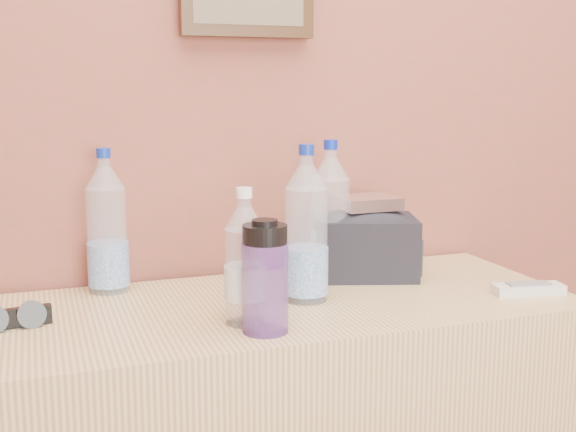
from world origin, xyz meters
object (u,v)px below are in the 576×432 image
object	(u,v)px
sunglasses	(12,318)
foil_packet	(367,202)
ac_remote	(528,289)
toiletry_bag	(365,243)
pet_large_b	(107,229)
nalgene_bottle	(265,277)
pet_large_c	(330,218)
pet_large_d	(306,232)
pet_small	(245,264)

from	to	relation	value
sunglasses	foil_packet	bearing A→B (deg)	1.46
ac_remote	sunglasses	bearing A→B (deg)	-176.04
ac_remote	toiletry_bag	distance (m)	0.37
pet_large_b	ac_remote	size ratio (longest dim) A/B	2.05
nalgene_bottle	foil_packet	world-z (taller)	nalgene_bottle
pet_large_b	pet_large_c	size ratio (longest dim) A/B	0.97
pet_large_b	nalgene_bottle	world-z (taller)	pet_large_b
foil_packet	pet_large_b	bearing A→B (deg)	174.24
pet_large_d	nalgene_bottle	xyz separation A→B (m)	(-0.14, -0.16, -0.04)
nalgene_bottle	sunglasses	xyz separation A→B (m)	(-0.43, 0.17, -0.08)
pet_large_b	sunglasses	bearing A→B (deg)	-135.73
pet_large_b	ac_remote	distance (m)	0.90
pet_large_d	nalgene_bottle	size ratio (longest dim) A/B	1.57
pet_large_b	sunglasses	world-z (taller)	pet_large_b
pet_large_c	pet_small	distance (m)	0.35
pet_large_c	pet_large_b	bearing A→B (deg)	172.14
ac_remote	foil_packet	size ratio (longest dim) A/B	1.12
pet_large_b	pet_small	distance (m)	0.37
pet_large_b	ac_remote	world-z (taller)	pet_large_b
pet_small	ac_remote	size ratio (longest dim) A/B	1.69
toiletry_bag	ac_remote	bearing A→B (deg)	-25.36
pet_large_d	toiletry_bag	bearing A→B (deg)	34.19
nalgene_bottle	foil_packet	xyz separation A→B (m)	(0.34, 0.30, 0.07)
pet_small	foil_packet	world-z (taller)	pet_small
nalgene_bottle	foil_packet	size ratio (longest dim) A/B	1.53
pet_large_c	ac_remote	distance (m)	0.45
nalgene_bottle	foil_packet	bearing A→B (deg)	41.28
pet_large_d	sunglasses	xyz separation A→B (m)	(-0.56, 0.01, -0.12)
pet_large_d	toiletry_bag	distance (m)	0.24
pet_large_b	pet_large_d	bearing A→B (deg)	-28.37
ac_remote	toiletry_bag	world-z (taller)	toiletry_bag
foil_packet	pet_large_c	bearing A→B (deg)	-175.00
pet_large_b	foil_packet	bearing A→B (deg)	-5.76
pet_small	ac_remote	distance (m)	0.62
nalgene_bottle	sunglasses	bearing A→B (deg)	158.07
ac_remote	toiletry_bag	xyz separation A→B (m)	(-0.26, 0.25, 0.07)
ac_remote	foil_packet	xyz separation A→B (m)	(-0.25, 0.26, 0.16)
nalgene_bottle	ac_remote	size ratio (longest dim) A/B	1.36
pet_large_b	nalgene_bottle	bearing A→B (deg)	-56.71
pet_large_c	pet_large_d	xyz separation A→B (m)	(-0.11, -0.13, 0.00)
sunglasses	foil_packet	size ratio (longest dim) A/B	1.03
nalgene_bottle	sunglasses	distance (m)	0.47
ac_remote	pet_small	bearing A→B (deg)	-170.39
pet_small	foil_packet	xyz separation A→B (m)	(0.36, 0.24, 0.06)
nalgene_bottle	pet_large_b	bearing A→B (deg)	123.29
pet_large_d	foil_packet	distance (m)	0.25
pet_large_d	foil_packet	world-z (taller)	pet_large_d
toiletry_bag	foil_packet	distance (m)	0.09
pet_large_d	ac_remote	xyz separation A→B (m)	(0.46, -0.12, -0.13)
pet_large_c	toiletry_bag	world-z (taller)	pet_large_c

